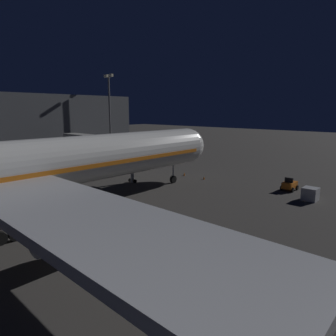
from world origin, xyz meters
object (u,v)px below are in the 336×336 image
baggage_container_mid_row (310,194)px  apron_floodlight_mast (110,112)px  baggage_tug_lead (290,185)px  jet_bridge (106,144)px  traffic_cone_nose_starboard (184,174)px  traffic_cone_nose_port (204,178)px

baggage_container_mid_row → apron_floodlight_mast: bearing=-2.1°
baggage_tug_lead → baggage_container_mid_row: baggage_tug_lead is taller
jet_bridge → traffic_cone_nose_starboard: 14.88m
baggage_container_mid_row → traffic_cone_nose_port: baggage_container_mid_row is taller
traffic_cone_nose_port → baggage_container_mid_row: bearing=178.5°
jet_bridge → apron_floodlight_mast: bearing=-39.0°
baggage_tug_lead → baggage_container_mid_row: bearing=140.7°
baggage_tug_lead → traffic_cone_nose_port: baggage_tug_lead is taller
baggage_container_mid_row → traffic_cone_nose_port: 17.49m
baggage_container_mid_row → traffic_cone_nose_port: size_ratio=3.35×
apron_floodlight_mast → baggage_tug_lead: bearing=-177.8°
jet_bridge → traffic_cone_nose_port: (-14.11, -9.82, -5.55)m
apron_floodlight_mast → traffic_cone_nose_starboard: 25.78m
traffic_cone_nose_port → traffic_cone_nose_starboard: same height
traffic_cone_nose_starboard → jet_bridge: bearing=45.3°
apron_floodlight_mast → baggage_tug_lead: (-41.22, -1.58, -10.46)m
jet_bridge → apron_floodlight_mast: apron_floodlight_mast is taller
baggage_tug_lead → traffic_cone_nose_starboard: (17.92, 2.78, -0.51)m
apron_floodlight_mast → baggage_container_mid_row: bearing=177.9°
baggage_tug_lead → jet_bridge: bearing=24.5°
apron_floodlight_mast → baggage_container_mid_row: 46.39m
baggage_container_mid_row → traffic_cone_nose_starboard: baggage_container_mid_row is taller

